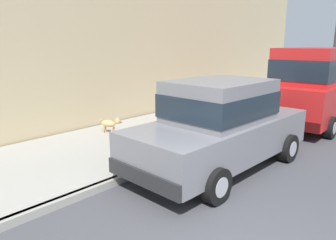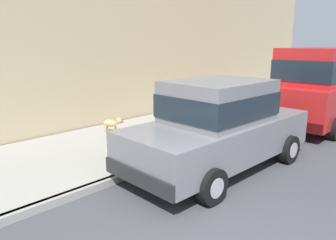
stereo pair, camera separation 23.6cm
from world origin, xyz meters
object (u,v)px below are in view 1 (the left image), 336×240
Objects in this scene: car_red_van at (316,83)px; dog_tan at (110,123)px; street_lamp at (336,38)px; car_grey_sedan at (220,124)px.

car_red_van is 6.82m from dog_tan.
car_grey_sedan is at bearing -83.68° from street_lamp.
car_red_van is at bearing 89.00° from car_grey_sedan.
car_grey_sedan is 0.94× the size of car_red_van.
street_lamp reaches higher than car_grey_sedan.
car_grey_sedan is 1.05× the size of street_lamp.
car_grey_sedan is 5.51m from car_red_van.
dog_tan is 0.16× the size of street_lamp.
street_lamp is (-1.44, 6.68, 1.51)m from car_red_van.
dog_tan is at bearing -100.27° from street_lamp.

